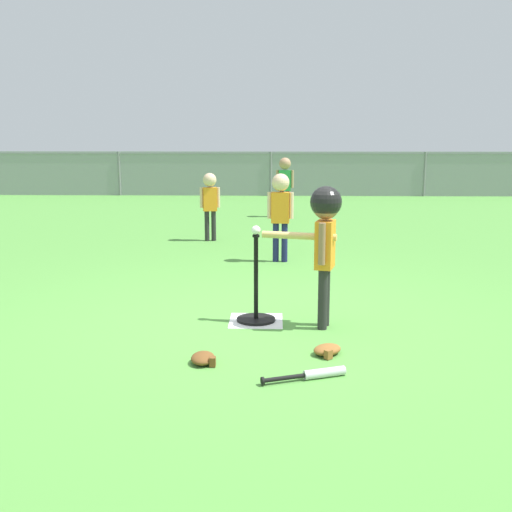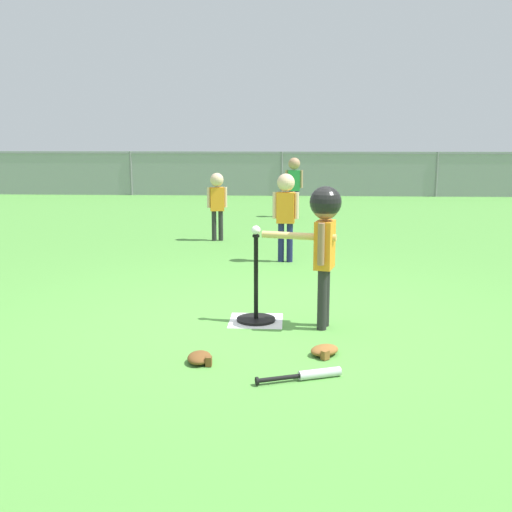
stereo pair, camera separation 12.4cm
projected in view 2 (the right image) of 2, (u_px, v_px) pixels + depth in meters
The scene contains 12 objects.
ground_plane at pixel (260, 326), 4.94m from camera, with size 60.00×60.00×0.00m, color #51933D.
home_plate at pixel (256, 321), 5.08m from camera, with size 0.44×0.44×0.01m, color white.
batting_tee at pixel (256, 307), 5.06m from camera, with size 0.32×0.32×0.73m.
baseball_on_tee at pixel (256, 230), 4.93m from camera, with size 0.07×0.07×0.07m, color white.
batter_child at pixel (324, 228), 4.75m from camera, with size 0.62×0.32×1.13m.
fielder_deep_center at pixel (286, 206), 7.39m from camera, with size 0.32×0.21×1.08m.
fielder_deep_left at pixel (217, 197), 8.95m from camera, with size 0.29×0.20×1.00m.
fielder_deep_right at pixel (294, 179), 11.64m from camera, with size 0.34×0.22×1.13m.
spare_bat_silver at pixel (311, 374), 3.85m from camera, with size 0.55×0.25×0.06m.
glove_by_plate at pixel (325, 350), 4.27m from camera, with size 0.27×0.27×0.07m.
glove_near_bats at pixel (200, 358), 4.13m from camera, with size 0.17×0.22×0.07m.
outfield_fence at pixel (282, 172), 16.00m from camera, with size 16.06×0.06×1.15m.
Camera 2 is at (0.23, -4.74, 1.49)m, focal length 42.96 mm.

